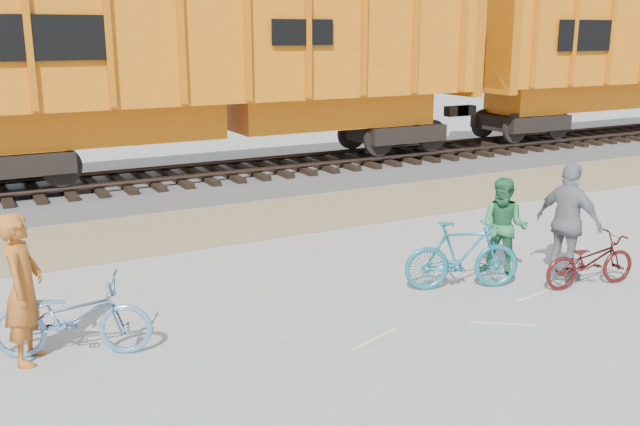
# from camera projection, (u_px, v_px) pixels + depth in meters

# --- Properties ---
(ground) EXTENTS (120.00, 120.00, 0.00)m
(ground) POSITION_uv_depth(u_px,v_px,m) (403.00, 306.00, 10.35)
(ground) COLOR #9E9E99
(ground) RESTS_ON ground
(gravel_strip) EXTENTS (120.00, 3.00, 0.02)m
(gravel_strip) POSITION_uv_depth(u_px,v_px,m) (254.00, 219.00, 15.04)
(gravel_strip) COLOR #96825D
(gravel_strip) RESTS_ON ground
(ballast_bed) EXTENTS (120.00, 4.00, 0.30)m
(ballast_bed) POSITION_uv_depth(u_px,v_px,m) (199.00, 183.00, 17.99)
(ballast_bed) COLOR slate
(ballast_bed) RESTS_ON ground
(track) EXTENTS (120.00, 2.60, 0.24)m
(track) POSITION_uv_depth(u_px,v_px,m) (199.00, 170.00, 17.91)
(track) COLOR black
(track) RESTS_ON ballast_bed
(hopper_car_center) EXTENTS (14.00, 3.13, 4.65)m
(hopper_car_center) POSITION_uv_depth(u_px,v_px,m) (224.00, 67.00, 17.63)
(hopper_car_center) COLOR black
(hopper_car_center) RESTS_ON track
(hopper_car_right) EXTENTS (14.00, 3.13, 4.65)m
(hopper_car_right) POSITION_uv_depth(u_px,v_px,m) (634.00, 57.00, 24.51)
(hopper_car_right) COLOR black
(hopper_car_right) RESTS_ON track
(bicycle_blue) EXTENTS (2.02, 1.33, 1.00)m
(bicycle_blue) POSITION_uv_depth(u_px,v_px,m) (72.00, 317.00, 8.65)
(bicycle_blue) COLOR #5D8BAF
(bicycle_blue) RESTS_ON ground
(bicycle_teal) EXTENTS (1.86, 1.12, 1.08)m
(bicycle_teal) POSITION_uv_depth(u_px,v_px,m) (462.00, 255.00, 10.89)
(bicycle_teal) COLOR #1C7384
(bicycle_teal) RESTS_ON ground
(bicycle_maroon) EXTENTS (1.66, 0.80, 0.84)m
(bicycle_maroon) POSITION_uv_depth(u_px,v_px,m) (590.00, 261.00, 11.03)
(bicycle_maroon) COLOR #461111
(bicycle_maroon) RESTS_ON ground
(person_solo) EXTENTS (0.66, 0.79, 1.85)m
(person_solo) POSITION_uv_depth(u_px,v_px,m) (23.00, 289.00, 8.40)
(person_solo) COLOR #AC581D
(person_solo) RESTS_ON ground
(person_man) EXTENTS (0.95, 0.99, 1.61)m
(person_man) POSITION_uv_depth(u_px,v_px,m) (504.00, 227.00, 11.46)
(person_man) COLOR #296F3E
(person_man) RESTS_ON ground
(person_woman) EXTENTS (0.67, 1.18, 1.90)m
(person_woman) POSITION_uv_depth(u_px,v_px,m) (569.00, 222.00, 11.20)
(person_woman) COLOR slate
(person_woman) RESTS_ON ground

